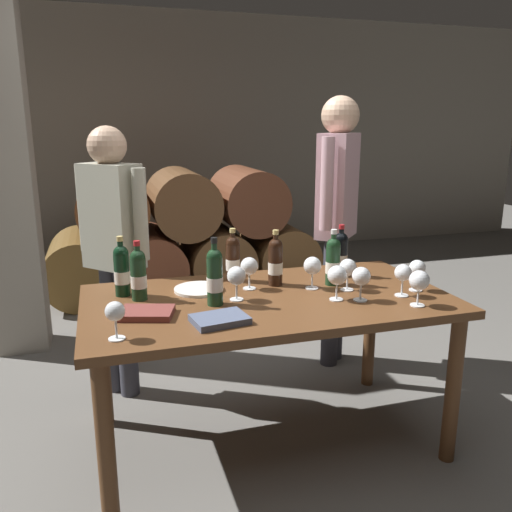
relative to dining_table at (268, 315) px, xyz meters
name	(u,v)px	position (x,y,z in m)	size (l,w,h in m)	color
ground_plane	(267,440)	(0.00, 0.00, -0.67)	(14.00, 14.00, 0.00)	#66635E
cellar_back_wall	(159,137)	(0.00, 4.20, 0.73)	(10.00, 0.24, 2.80)	gray
barrel_stack	(183,235)	(0.00, 2.60, -0.13)	(2.49, 0.90, 1.15)	brown
stone_pillar	(6,163)	(-1.30, 1.60, 0.63)	(0.32, 0.32, 2.60)	gray
dining_table	(268,315)	(0.00, 0.00, 0.00)	(1.70, 0.90, 0.76)	brown
wine_bottle_0	(215,276)	(-0.26, -0.03, 0.22)	(0.07, 0.07, 0.31)	#19381E
wine_bottle_1	(275,261)	(0.09, 0.17, 0.21)	(0.07, 0.07, 0.28)	black
wine_bottle_2	(341,254)	(0.48, 0.23, 0.21)	(0.07, 0.07, 0.28)	black
wine_bottle_3	(122,270)	(-0.65, 0.22, 0.22)	(0.07, 0.07, 0.29)	black
wine_bottle_4	(333,261)	(0.37, 0.10, 0.21)	(0.07, 0.07, 0.28)	#19381E
wine_bottle_5	(138,274)	(-0.58, 0.14, 0.21)	(0.07, 0.07, 0.28)	#19381E
wine_bottle_6	(233,258)	(-0.09, 0.30, 0.21)	(0.07, 0.07, 0.28)	black
wine_glass_0	(312,266)	(0.25, 0.06, 0.20)	(0.09, 0.09, 0.16)	white
wine_glass_1	(417,269)	(0.72, -0.11, 0.20)	(0.08, 0.08, 0.15)	white
wine_glass_2	(348,268)	(0.40, -0.01, 0.20)	(0.08, 0.08, 0.16)	white
wine_glass_3	(419,281)	(0.60, -0.31, 0.21)	(0.09, 0.09, 0.16)	white
wine_glass_4	(249,267)	(-0.05, 0.14, 0.20)	(0.09, 0.09, 0.16)	white
wine_glass_5	(403,274)	(0.61, -0.17, 0.20)	(0.08, 0.08, 0.15)	white
wine_glass_6	(337,276)	(0.29, -0.13, 0.21)	(0.09, 0.09, 0.16)	white
wine_glass_7	(115,313)	(-0.70, -0.31, 0.20)	(0.08, 0.08, 0.15)	white
wine_glass_8	(237,277)	(-0.15, 0.00, 0.20)	(0.09, 0.09, 0.16)	white
wine_glass_9	(361,277)	(0.39, -0.17, 0.20)	(0.09, 0.09, 0.16)	white
tasting_notebook	(220,319)	(-0.29, -0.25, 0.11)	(0.22, 0.16, 0.03)	#4C5670
leather_ledger	(147,313)	(-0.57, -0.09, 0.11)	(0.22, 0.16, 0.03)	brown
serving_plate	(199,289)	(-0.29, 0.19, 0.10)	(0.24, 0.24, 0.01)	white
sommelier_presenting	(337,207)	(0.69, 0.75, 0.37)	(0.36, 0.38, 1.72)	#383842
taster_seated_left	(113,240)	(-0.67, 0.72, 0.25)	(0.36, 0.38, 1.54)	#383842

